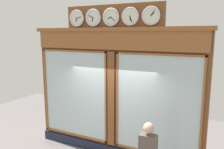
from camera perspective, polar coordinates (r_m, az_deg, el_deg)
The scene contains 1 object.
shop_facade at distance 6.34m, azimuth 0.49°, elevation -4.26°, with size 4.99×0.42×4.17m.
Camera 1 is at (-2.69, 5.40, 3.43)m, focal length 36.58 mm.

